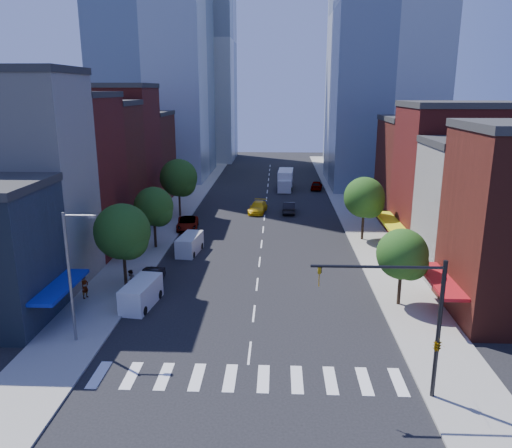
{
  "coord_description": "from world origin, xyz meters",
  "views": [
    {
      "loc": [
        1.7,
        -29.4,
        16.71
      ],
      "look_at": [
        -0.19,
        14.1,
        5.0
      ],
      "focal_mm": 35.0,
      "sensor_mm": 36.0,
      "label": 1
    }
  ],
  "objects_px": {
    "parked_car_second": "(150,277)",
    "traffic_car_far": "(317,185)",
    "cargo_van_far": "(189,245)",
    "box_truck": "(285,181)",
    "traffic_car_oncoming": "(289,207)",
    "taxi": "(258,207)",
    "pedestrian_near": "(85,287)",
    "parked_car_front": "(138,296)",
    "parked_car_third": "(188,223)",
    "cargo_van_near": "(141,294)",
    "pedestrian_far": "(131,281)",
    "parked_car_rear": "(194,240)"
  },
  "relations": [
    {
      "from": "parked_car_second",
      "to": "traffic_car_far",
      "type": "bearing_deg",
      "value": 76.0
    },
    {
      "from": "cargo_van_far",
      "to": "box_truck",
      "type": "xyz_separation_m",
      "value": [
        10.6,
        35.73,
        0.59
      ]
    },
    {
      "from": "cargo_van_far",
      "to": "traffic_car_oncoming",
      "type": "relative_size",
      "value": 0.99
    },
    {
      "from": "cargo_van_far",
      "to": "taxi",
      "type": "relative_size",
      "value": 0.9
    },
    {
      "from": "parked_car_second",
      "to": "traffic_car_far",
      "type": "xyz_separation_m",
      "value": [
        18.0,
        44.58,
        0.1
      ]
    },
    {
      "from": "pedestrian_near",
      "to": "traffic_car_oncoming",
      "type": "bearing_deg",
      "value": -5.92
    },
    {
      "from": "cargo_van_far",
      "to": "pedestrian_near",
      "type": "height_order",
      "value": "pedestrian_near"
    },
    {
      "from": "parked_car_front",
      "to": "traffic_car_far",
      "type": "bearing_deg",
      "value": 68.75
    },
    {
      "from": "box_truck",
      "to": "traffic_car_oncoming",
      "type": "bearing_deg",
      "value": -85.95
    },
    {
      "from": "parked_car_third",
      "to": "box_truck",
      "type": "relative_size",
      "value": 0.66
    },
    {
      "from": "parked_car_second",
      "to": "cargo_van_near",
      "type": "height_order",
      "value": "cargo_van_near"
    },
    {
      "from": "pedestrian_near",
      "to": "taxi",
      "type": "bearing_deg",
      "value": 0.57
    },
    {
      "from": "cargo_van_far",
      "to": "taxi",
      "type": "distance_m",
      "value": 19.55
    },
    {
      "from": "pedestrian_far",
      "to": "pedestrian_near",
      "type": "bearing_deg",
      "value": -70.08
    },
    {
      "from": "parked_car_rear",
      "to": "cargo_van_far",
      "type": "bearing_deg",
      "value": -96.21
    },
    {
      "from": "cargo_van_near",
      "to": "traffic_car_oncoming",
      "type": "relative_size",
      "value": 1.04
    },
    {
      "from": "parked_car_second",
      "to": "cargo_van_near",
      "type": "bearing_deg",
      "value": -76.67
    },
    {
      "from": "parked_car_second",
      "to": "parked_car_rear",
      "type": "distance_m",
      "value": 11.84
    },
    {
      "from": "taxi",
      "to": "pedestrian_far",
      "type": "xyz_separation_m",
      "value": [
        -9.58,
        -29.43,
        0.36
      ]
    },
    {
      "from": "traffic_car_far",
      "to": "box_truck",
      "type": "distance_m",
      "value": 5.47
    },
    {
      "from": "parked_car_rear",
      "to": "pedestrian_near",
      "type": "xyz_separation_m",
      "value": [
        -6.49,
        -15.14,
        0.45
      ]
    },
    {
      "from": "cargo_van_far",
      "to": "box_truck",
      "type": "distance_m",
      "value": 37.28
    },
    {
      "from": "parked_car_rear",
      "to": "traffic_car_far",
      "type": "bearing_deg",
      "value": 58.17
    },
    {
      "from": "taxi",
      "to": "parked_car_third",
      "type": "bearing_deg",
      "value": -124.82
    },
    {
      "from": "parked_car_front",
      "to": "traffic_car_far",
      "type": "relative_size",
      "value": 0.84
    },
    {
      "from": "box_truck",
      "to": "pedestrian_near",
      "type": "distance_m",
      "value": 51.05
    },
    {
      "from": "cargo_van_far",
      "to": "pedestrian_near",
      "type": "xyz_separation_m",
      "value": [
        -6.48,
        -12.37,
        0.13
      ]
    },
    {
      "from": "cargo_van_far",
      "to": "pedestrian_near",
      "type": "distance_m",
      "value": 13.96
    },
    {
      "from": "parked_car_rear",
      "to": "parked_car_second",
      "type": "bearing_deg",
      "value": -105.62
    },
    {
      "from": "cargo_van_far",
      "to": "parked_car_rear",
      "type": "bearing_deg",
      "value": 96.63
    },
    {
      "from": "parked_car_rear",
      "to": "taxi",
      "type": "distance_m",
      "value": 16.96
    },
    {
      "from": "box_truck",
      "to": "pedestrian_near",
      "type": "xyz_separation_m",
      "value": [
        -17.08,
        -48.1,
        -0.46
      ]
    },
    {
      "from": "pedestrian_near",
      "to": "pedestrian_far",
      "type": "xyz_separation_m",
      "value": [
        3.41,
        1.37,
        0.03
      ]
    },
    {
      "from": "cargo_van_far",
      "to": "pedestrian_far",
      "type": "distance_m",
      "value": 11.42
    },
    {
      "from": "parked_car_front",
      "to": "traffic_car_oncoming",
      "type": "relative_size",
      "value": 0.79
    },
    {
      "from": "parked_car_second",
      "to": "pedestrian_near",
      "type": "height_order",
      "value": "pedestrian_near"
    },
    {
      "from": "traffic_car_oncoming",
      "to": "traffic_car_far",
      "type": "bearing_deg",
      "value": -104.59
    },
    {
      "from": "cargo_van_near",
      "to": "pedestrian_near",
      "type": "xyz_separation_m",
      "value": [
        -4.92,
        1.11,
        0.09
      ]
    },
    {
      "from": "parked_car_front",
      "to": "cargo_van_near",
      "type": "xyz_separation_m",
      "value": [
        0.43,
        -0.57,
        0.36
      ]
    },
    {
      "from": "pedestrian_near",
      "to": "parked_car_second",
      "type": "bearing_deg",
      "value": -28.92
    },
    {
      "from": "parked_car_front",
      "to": "cargo_van_near",
      "type": "relative_size",
      "value": 0.76
    },
    {
      "from": "parked_car_front",
      "to": "cargo_van_far",
      "type": "distance_m",
      "value": 13.06
    },
    {
      "from": "parked_car_rear",
      "to": "pedestrian_near",
      "type": "relative_size",
      "value": 2.34
    },
    {
      "from": "cargo_van_far",
      "to": "pedestrian_far",
      "type": "xyz_separation_m",
      "value": [
        -3.07,
        -11.0,
        0.17
      ]
    },
    {
      "from": "parked_car_rear",
      "to": "cargo_van_far",
      "type": "xyz_separation_m",
      "value": [
        -0.02,
        -2.77,
        0.32
      ]
    },
    {
      "from": "parked_car_second",
      "to": "parked_car_third",
      "type": "relative_size",
      "value": 0.74
    },
    {
      "from": "taxi",
      "to": "traffic_car_oncoming",
      "type": "height_order",
      "value": "traffic_car_oncoming"
    },
    {
      "from": "parked_car_second",
      "to": "traffic_car_oncoming",
      "type": "bearing_deg",
      "value": 72.82
    },
    {
      "from": "parked_car_front",
      "to": "parked_car_third",
      "type": "xyz_separation_m",
      "value": [
        0.14,
        22.23,
        0.12
      ]
    },
    {
      "from": "parked_car_rear",
      "to": "parked_car_front",
      "type": "bearing_deg",
      "value": -103.17
    }
  ]
}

